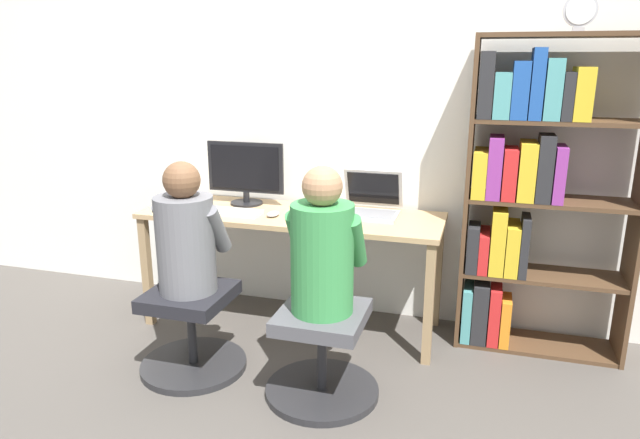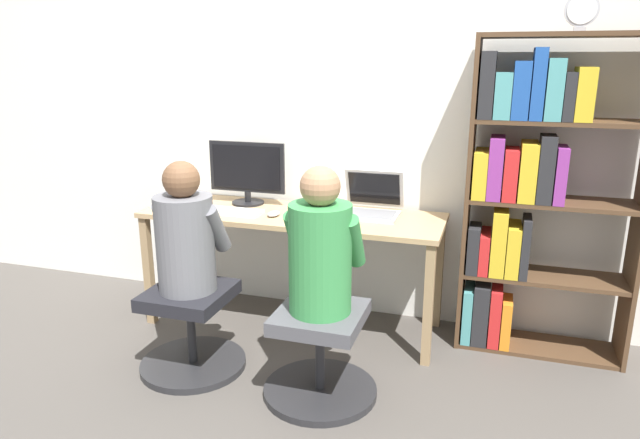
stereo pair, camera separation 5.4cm
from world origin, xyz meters
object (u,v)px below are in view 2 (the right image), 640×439
at_px(desktop_monitor, 247,173).
at_px(office_chair_left, 191,329).
at_px(laptop, 370,206).
at_px(office_chair_right, 320,353).
at_px(keyboard, 228,211).
at_px(person_at_monitor, 185,235).
at_px(desk_clock, 582,11).
at_px(person_at_laptop, 321,249).
at_px(bookshelf, 526,195).

distance_m(desktop_monitor, office_chair_left, 1.07).
height_order(laptop, office_chair_right, laptop).
bearing_deg(keyboard, office_chair_left, -86.95).
bearing_deg(person_at_monitor, desk_clock, 20.69).
bearing_deg(keyboard, desk_clock, 4.63).
height_order(office_chair_left, desk_clock, desk_clock).
height_order(person_at_laptop, desk_clock, desk_clock).
bearing_deg(bookshelf, laptop, 179.81).
bearing_deg(keyboard, laptop, 15.54).
bearing_deg(bookshelf, person_at_monitor, -155.29).
distance_m(office_chair_left, office_chair_right, 0.75).
bearing_deg(office_chair_left, laptop, 44.19).
relative_size(office_chair_left, office_chair_right, 1.00).
bearing_deg(desk_clock, person_at_laptop, -146.04).
relative_size(person_at_laptop, bookshelf, 0.40).
bearing_deg(desk_clock, desktop_monitor, 177.01).
distance_m(office_chair_right, bookshelf, 1.42).
bearing_deg(office_chair_right, keyboard, 142.76).
xyz_separation_m(laptop, office_chair_left, (-0.80, -0.78, -0.56)).
distance_m(office_chair_left, person_at_laptop, 0.92).
bearing_deg(laptop, bookshelf, -0.19).
distance_m(office_chair_right, desk_clock, 2.10).
relative_size(person_at_monitor, desk_clock, 3.84).
height_order(office_chair_right, bookshelf, bookshelf).
bearing_deg(office_chair_left, keyboard, 93.05).
bearing_deg(office_chair_right, bookshelf, 41.35).
relative_size(office_chair_left, bookshelf, 0.32).
bearing_deg(person_at_laptop, desktop_monitor, 132.19).
bearing_deg(desktop_monitor, laptop, -1.19).
xyz_separation_m(person_at_laptop, bookshelf, (0.93, 0.81, 0.15)).
height_order(office_chair_right, desk_clock, desk_clock).
height_order(office_chair_left, person_at_laptop, person_at_laptop).
height_order(keyboard, person_at_laptop, person_at_laptop).
relative_size(laptop, office_chair_left, 0.62).
bearing_deg(office_chair_left, office_chair_right, -3.19).
xyz_separation_m(office_chair_left, person_at_monitor, (-0.00, 0.01, 0.53)).
relative_size(person_at_laptop, desk_clock, 3.98).
distance_m(person_at_monitor, bookshelf, 1.85).
xyz_separation_m(bookshelf, desk_clock, (0.16, -0.08, 0.94)).
distance_m(keyboard, office_chair_right, 1.10).
relative_size(person_at_monitor, person_at_laptop, 0.97).
xyz_separation_m(person_at_laptop, desk_clock, (1.09, 0.73, 1.09)).
xyz_separation_m(laptop, person_at_monitor, (-0.80, -0.77, -0.03)).
distance_m(person_at_laptop, desk_clock, 1.71).
xyz_separation_m(office_chair_right, person_at_laptop, (0.00, 0.01, 0.54)).
bearing_deg(desktop_monitor, keyboard, -95.03).
distance_m(laptop, keyboard, 0.86).
bearing_deg(desktop_monitor, desk_clock, -2.99).
bearing_deg(laptop, person_at_monitor, -136.00).
relative_size(keyboard, person_at_laptop, 0.60).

